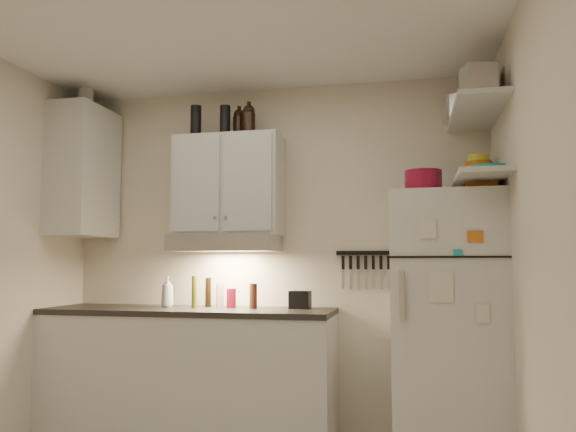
# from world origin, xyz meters

# --- Properties ---
(ceiling) EXTENTS (3.20, 3.00, 0.02)m
(ceiling) POSITION_xyz_m (0.00, 0.00, 2.61)
(ceiling) COLOR white
(ceiling) RESTS_ON ground
(back_wall) EXTENTS (3.20, 0.02, 2.60)m
(back_wall) POSITION_xyz_m (0.00, 1.51, 1.30)
(back_wall) COLOR beige
(back_wall) RESTS_ON ground
(right_wall) EXTENTS (0.02, 3.00, 2.60)m
(right_wall) POSITION_xyz_m (1.61, 0.00, 1.30)
(right_wall) COLOR beige
(right_wall) RESTS_ON ground
(base_cabinet) EXTENTS (2.10, 0.60, 0.88)m
(base_cabinet) POSITION_xyz_m (-0.55, 1.20, 0.44)
(base_cabinet) COLOR silver
(base_cabinet) RESTS_ON floor
(countertop) EXTENTS (2.10, 0.62, 0.04)m
(countertop) POSITION_xyz_m (-0.55, 1.20, 0.90)
(countertop) COLOR black
(countertop) RESTS_ON base_cabinet
(upper_cabinet) EXTENTS (0.80, 0.33, 0.75)m
(upper_cabinet) POSITION_xyz_m (-0.30, 1.33, 1.83)
(upper_cabinet) COLOR silver
(upper_cabinet) RESTS_ON back_wall
(side_cabinet) EXTENTS (0.33, 0.55, 1.00)m
(side_cabinet) POSITION_xyz_m (-1.44, 1.20, 1.95)
(side_cabinet) COLOR silver
(side_cabinet) RESTS_ON left_wall
(range_hood) EXTENTS (0.76, 0.46, 0.12)m
(range_hood) POSITION_xyz_m (-0.30, 1.27, 1.39)
(range_hood) COLOR silver
(range_hood) RESTS_ON back_wall
(fridge) EXTENTS (0.70, 0.68, 1.70)m
(fridge) POSITION_xyz_m (1.25, 1.16, 0.85)
(fridge) COLOR silver
(fridge) RESTS_ON floor
(shelf_hi) EXTENTS (0.30, 0.95, 0.03)m
(shelf_hi) POSITION_xyz_m (1.45, 1.02, 2.20)
(shelf_hi) COLOR silver
(shelf_hi) RESTS_ON right_wall
(shelf_lo) EXTENTS (0.30, 0.95, 0.03)m
(shelf_lo) POSITION_xyz_m (1.45, 1.02, 1.76)
(shelf_lo) COLOR silver
(shelf_lo) RESTS_ON right_wall
(knife_strip) EXTENTS (0.42, 0.02, 0.03)m
(knife_strip) POSITION_xyz_m (0.70, 1.49, 1.32)
(knife_strip) COLOR black
(knife_strip) RESTS_ON back_wall
(dutch_oven) EXTENTS (0.26, 0.26, 0.14)m
(dutch_oven) POSITION_xyz_m (1.11, 1.02, 1.77)
(dutch_oven) COLOR maroon
(dutch_oven) RESTS_ON fridge
(book_stack) EXTENTS (0.23, 0.27, 0.08)m
(book_stack) POSITION_xyz_m (1.48, 1.06, 1.74)
(book_stack) COLOR orange
(book_stack) RESTS_ON fridge
(spice_jar) EXTENTS (0.08, 0.08, 0.11)m
(spice_jar) POSITION_xyz_m (1.34, 1.08, 1.75)
(spice_jar) COLOR silver
(spice_jar) RESTS_ON fridge
(stock_pot) EXTENTS (0.29, 0.29, 0.17)m
(stock_pot) POSITION_xyz_m (1.39, 1.31, 2.30)
(stock_pot) COLOR silver
(stock_pot) RESTS_ON shelf_hi
(tin_a) EXTENTS (0.24, 0.23, 0.22)m
(tin_a) POSITION_xyz_m (1.46, 0.92, 2.33)
(tin_a) COLOR #AAAAAD
(tin_a) RESTS_ON shelf_hi
(tin_b) EXTENTS (0.20, 0.20, 0.16)m
(tin_b) POSITION_xyz_m (1.42, 0.67, 2.30)
(tin_b) COLOR #AAAAAD
(tin_b) RESTS_ON shelf_hi
(bowl_teal) EXTENTS (0.22, 0.22, 0.09)m
(bowl_teal) POSITION_xyz_m (1.47, 1.27, 1.82)
(bowl_teal) COLOR teal
(bowl_teal) RESTS_ON shelf_lo
(bowl_orange) EXTENTS (0.18, 0.18, 0.05)m
(bowl_orange) POSITION_xyz_m (1.48, 1.23, 1.89)
(bowl_orange) COLOR #C56D12
(bowl_orange) RESTS_ON bowl_teal
(bowl_yellow) EXTENTS (0.14, 0.14, 0.04)m
(bowl_yellow) POSITION_xyz_m (1.48, 1.23, 1.94)
(bowl_yellow) COLOR yellow
(bowl_yellow) RESTS_ON bowl_orange
(plates) EXTENTS (0.35, 0.35, 0.07)m
(plates) POSITION_xyz_m (1.50, 0.99, 1.81)
(plates) COLOR teal
(plates) RESTS_ON shelf_lo
(growler_a) EXTENTS (0.12, 0.12, 0.23)m
(growler_a) POSITION_xyz_m (-0.24, 1.37, 2.31)
(growler_a) COLOR black
(growler_a) RESTS_ON upper_cabinet
(growler_b) EXTENTS (0.13, 0.13, 0.23)m
(growler_b) POSITION_xyz_m (-0.13, 1.28, 2.31)
(growler_b) COLOR black
(growler_b) RESTS_ON upper_cabinet
(thermos_a) EXTENTS (0.08, 0.08, 0.23)m
(thermos_a) POSITION_xyz_m (-0.32, 1.29, 2.31)
(thermos_a) COLOR black
(thermos_a) RESTS_ON upper_cabinet
(thermos_b) EXTENTS (0.08, 0.08, 0.24)m
(thermos_b) POSITION_xyz_m (-0.55, 1.28, 2.32)
(thermos_b) COLOR black
(thermos_b) RESTS_ON upper_cabinet
(side_jar) EXTENTS (0.16, 0.16, 0.16)m
(side_jar) POSITION_xyz_m (-1.43, 1.19, 2.53)
(side_jar) COLOR silver
(side_jar) RESTS_ON side_cabinet
(soap_bottle) EXTENTS (0.13, 0.13, 0.26)m
(soap_bottle) POSITION_xyz_m (-0.74, 1.24, 1.05)
(soap_bottle) COLOR silver
(soap_bottle) RESTS_ON countertop
(pepper_mill) EXTENTS (0.07, 0.07, 0.18)m
(pepper_mill) POSITION_xyz_m (-0.08, 1.25, 1.01)
(pepper_mill) COLOR #572A1A
(pepper_mill) RESTS_ON countertop
(oil_bottle) EXTENTS (0.06, 0.06, 0.23)m
(oil_bottle) POSITION_xyz_m (-0.51, 1.21, 1.04)
(oil_bottle) COLOR #62691A
(oil_bottle) RESTS_ON countertop
(vinegar_bottle) EXTENTS (0.05, 0.05, 0.22)m
(vinegar_bottle) POSITION_xyz_m (-0.46, 1.35, 1.03)
(vinegar_bottle) COLOR black
(vinegar_bottle) RESTS_ON countertop
(clear_bottle) EXTENTS (0.07, 0.07, 0.18)m
(clear_bottle) POSITION_xyz_m (-0.36, 1.33, 1.01)
(clear_bottle) COLOR silver
(clear_bottle) RESTS_ON countertop
(red_jar) EXTENTS (0.09, 0.09, 0.14)m
(red_jar) POSITION_xyz_m (-0.26, 1.30, 0.99)
(red_jar) COLOR maroon
(red_jar) RESTS_ON countertop
(caddy) EXTENTS (0.15, 0.11, 0.13)m
(caddy) POSITION_xyz_m (0.24, 1.33, 0.98)
(caddy) COLOR black
(caddy) RESTS_ON countertop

